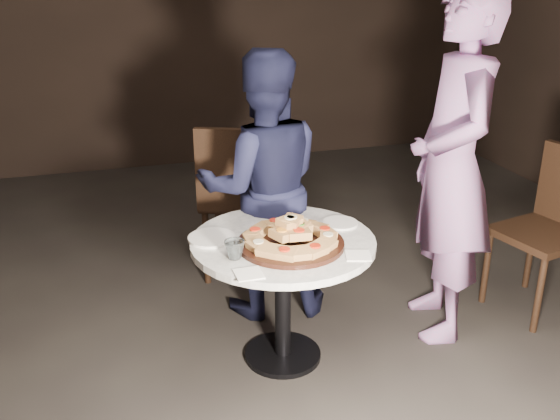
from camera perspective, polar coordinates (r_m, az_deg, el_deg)
The scene contains 13 objects.
floor at distance 3.27m, azimuth 0.59°, elevation -13.56°, with size 7.00×7.00×0.00m, color black.
table at distance 3.02m, azimuth 0.27°, elevation -4.81°, with size 0.90×0.90×0.66m.
serving_board at distance 2.89m, azimuth 0.98°, elevation -3.09°, with size 0.50×0.50×0.02m, color black.
focaccia_pile at distance 2.88m, azimuth 1.02°, elevation -2.25°, with size 0.44×0.45×0.12m.
plate_left at distance 2.98m, azimuth -6.26°, elevation -2.55°, with size 0.23×0.23×0.01m, color white.
plate_right at distance 3.15m, azimuth 5.52°, elevation -1.18°, with size 0.18×0.18×0.01m, color white.
water_glass at distance 2.77m, azimuth -4.18°, elevation -3.63°, with size 0.09×0.09×0.09m, color silver.
napkin_near at distance 2.65m, azimuth -2.88°, elevation -5.85°, with size 0.12×0.12×0.01m, color white.
napkin_far at distance 2.82m, azimuth 7.16°, elevation -4.15°, with size 0.11×0.11×0.01m, color white.
chair_far at distance 3.82m, azimuth -3.70°, elevation 1.69°, with size 0.62×0.63×1.01m.
chair_right at distance 3.84m, azimuth 23.80°, elevation -0.81°, with size 0.54×0.53×0.94m.
diner_navy at distance 3.41m, azimuth -1.60°, elevation 2.12°, with size 0.72×0.56×1.49m, color black.
diner_teal at distance 3.28m, azimuth 15.45°, elevation 3.85°, with size 0.67×0.44×1.85m, color #865F95.
Camera 1 is at (-0.80, -2.55, 1.89)m, focal length 40.00 mm.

